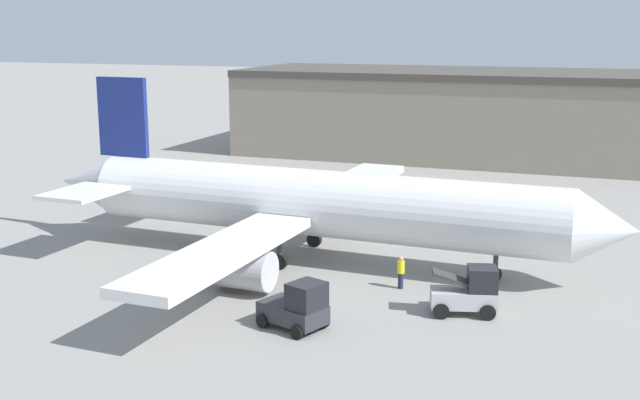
{
  "coord_description": "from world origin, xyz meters",
  "views": [
    {
      "loc": [
        15.73,
        -42.64,
        13.59
      ],
      "look_at": [
        0.0,
        0.0,
        3.63
      ],
      "focal_mm": 45.0,
      "sensor_mm": 36.0,
      "label": 1
    }
  ],
  "objects_px": {
    "ground_crew_worker": "(401,271)",
    "pushback_tug": "(297,307)",
    "belt_loader_truck": "(469,292)",
    "baggage_tug": "(215,260)",
    "airplane": "(306,204)"
  },
  "relations": [
    {
      "from": "ground_crew_worker",
      "to": "pushback_tug",
      "type": "bearing_deg",
      "value": 161.09
    },
    {
      "from": "airplane",
      "to": "ground_crew_worker",
      "type": "relative_size",
      "value": 20.58
    },
    {
      "from": "baggage_tug",
      "to": "belt_loader_truck",
      "type": "distance_m",
      "value": 13.88
    },
    {
      "from": "airplane",
      "to": "pushback_tug",
      "type": "xyz_separation_m",
      "value": [
        3.7,
        -10.7,
        -2.28
      ]
    },
    {
      "from": "baggage_tug",
      "to": "pushback_tug",
      "type": "bearing_deg",
      "value": -52.72
    },
    {
      "from": "ground_crew_worker",
      "to": "baggage_tug",
      "type": "distance_m",
      "value": 10.06
    },
    {
      "from": "baggage_tug",
      "to": "pushback_tug",
      "type": "distance_m",
      "value": 8.68
    },
    {
      "from": "ground_crew_worker",
      "to": "pushback_tug",
      "type": "xyz_separation_m",
      "value": [
        -2.94,
        -7.25,
        0.12
      ]
    },
    {
      "from": "baggage_tug",
      "to": "belt_loader_truck",
      "type": "height_order",
      "value": "baggage_tug"
    },
    {
      "from": "airplane",
      "to": "belt_loader_truck",
      "type": "xyz_separation_m",
      "value": [
        10.66,
        -6.04,
        -2.24
      ]
    },
    {
      "from": "airplane",
      "to": "ground_crew_worker",
      "type": "xyz_separation_m",
      "value": [
        6.65,
        -3.45,
        -2.4
      ]
    },
    {
      "from": "ground_crew_worker",
      "to": "belt_loader_truck",
      "type": "distance_m",
      "value": 4.78
    },
    {
      "from": "airplane",
      "to": "baggage_tug",
      "type": "relative_size",
      "value": 12.47
    },
    {
      "from": "belt_loader_truck",
      "to": "baggage_tug",
      "type": "bearing_deg",
      "value": 161.82
    },
    {
      "from": "baggage_tug",
      "to": "belt_loader_truck",
      "type": "relative_size",
      "value": 0.85
    }
  ]
}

